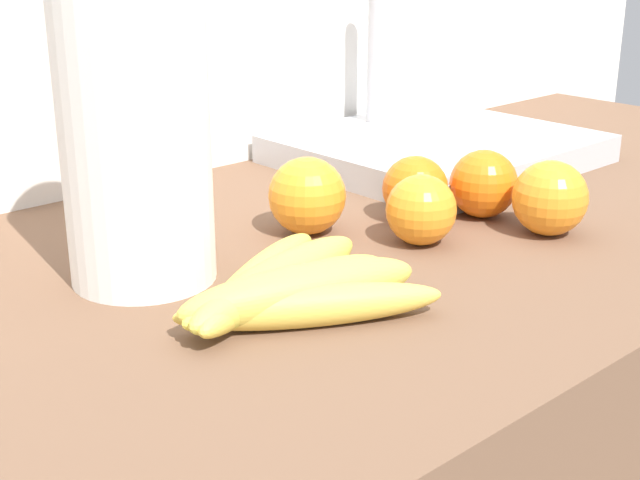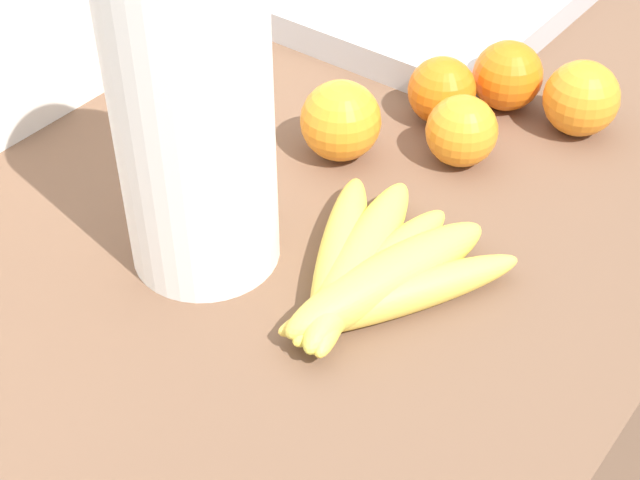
% 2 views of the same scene
% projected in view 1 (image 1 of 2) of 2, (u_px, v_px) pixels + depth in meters
% --- Properties ---
extents(wall_back, '(1.94, 0.06, 1.30)m').
position_uv_depth(wall_back, '(193.00, 352.00, 1.19)').
color(wall_back, silver).
rests_on(wall_back, ground).
extents(banana_bunch, '(0.22, 0.19, 0.04)m').
position_uv_depth(banana_bunch, '(287.00, 289.00, 0.69)').
color(banana_bunch, '#E7C34C').
rests_on(banana_bunch, counter).
extents(orange_far_right, '(0.07, 0.07, 0.07)m').
position_uv_depth(orange_far_right, '(421.00, 210.00, 0.84)').
color(orange_far_right, orange).
rests_on(orange_far_right, counter).
extents(orange_back_left, '(0.08, 0.08, 0.08)m').
position_uv_depth(orange_back_left, '(307.00, 196.00, 0.86)').
color(orange_back_left, orange).
rests_on(orange_back_left, counter).
extents(orange_right, '(0.07, 0.07, 0.07)m').
position_uv_depth(orange_right, '(550.00, 198.00, 0.86)').
color(orange_right, orange).
rests_on(orange_right, counter).
extents(orange_center, '(0.07, 0.07, 0.07)m').
position_uv_depth(orange_center, '(483.00, 184.00, 0.91)').
color(orange_center, orange).
rests_on(orange_center, counter).
extents(orange_front, '(0.07, 0.07, 0.07)m').
position_uv_depth(orange_front, '(413.00, 188.00, 0.90)').
color(orange_front, orange).
rests_on(orange_front, counter).
extents(paper_towel_roll, '(0.12, 0.12, 0.30)m').
position_uv_depth(paper_towel_roll, '(134.00, 123.00, 0.72)').
color(paper_towel_roll, white).
rests_on(paper_towel_roll, counter).
extents(sink_basin, '(0.34, 0.31, 0.22)m').
position_uv_depth(sink_basin, '(435.00, 146.00, 1.13)').
color(sink_basin, '#B7BABF').
rests_on(sink_basin, counter).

